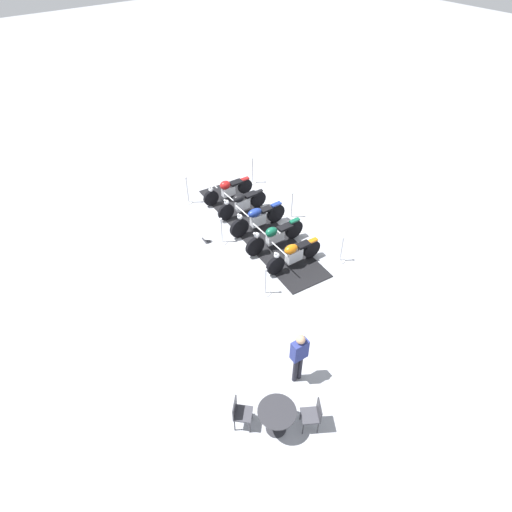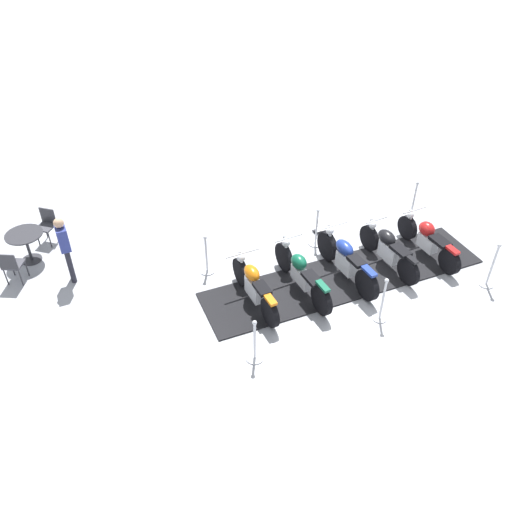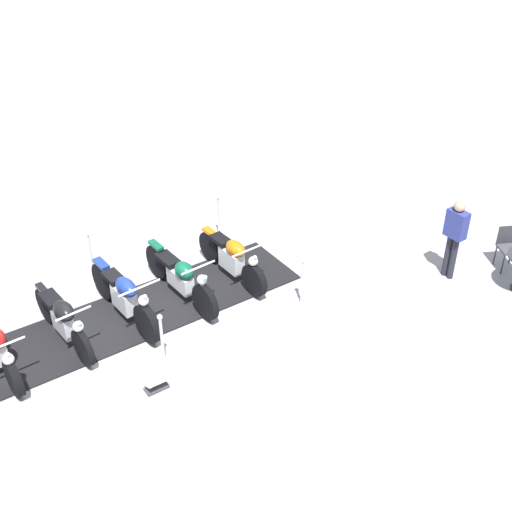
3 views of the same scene
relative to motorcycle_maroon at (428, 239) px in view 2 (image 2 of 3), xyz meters
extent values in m
plane|color=#A8AAB2|center=(2.23, -0.21, -0.47)|extent=(80.00, 80.00, 0.00)
cube|color=black|center=(2.23, -0.21, -0.45)|extent=(6.81, 2.26, 0.03)
cylinder|color=black|center=(-0.05, -0.73, -0.13)|extent=(0.16, 0.62, 0.61)
cylinder|color=black|center=(0.05, 0.79, -0.13)|extent=(0.16, 0.62, 0.61)
cube|color=silver|center=(0.00, 0.03, -0.09)|extent=(0.26, 0.52, 0.36)
ellipsoid|color=#AD1919|center=(-0.01, -0.10, 0.23)|extent=(0.36, 0.45, 0.33)
cube|color=black|center=(0.02, 0.38, 0.18)|extent=(0.33, 0.52, 0.08)
cube|color=#AD1919|center=(0.05, 0.79, 0.21)|extent=(0.17, 0.34, 0.06)
cylinder|color=silver|center=(-0.04, -0.67, 0.13)|extent=(0.08, 0.25, 0.52)
cylinder|color=silver|center=(-0.04, -0.61, 0.45)|extent=(0.67, 0.08, 0.04)
sphere|color=silver|center=(-0.04, -0.71, 0.25)|extent=(0.18, 0.18, 0.18)
cylinder|color=black|center=(1.09, -0.81, -0.11)|extent=(0.12, 0.65, 0.65)
cylinder|color=black|center=(1.14, 0.63, -0.11)|extent=(0.12, 0.65, 0.65)
cube|color=silver|center=(1.11, -0.09, -0.05)|extent=(0.20, 0.56, 0.41)
ellipsoid|color=black|center=(1.11, -0.23, 0.29)|extent=(0.32, 0.52, 0.31)
cube|color=black|center=(1.13, 0.27, 0.24)|extent=(0.29, 0.50, 0.08)
cube|color=black|center=(1.14, 0.63, 0.24)|extent=(0.13, 0.36, 0.06)
cylinder|color=silver|center=(1.09, -0.74, 0.17)|extent=(0.08, 0.28, 0.55)
cylinder|color=silver|center=(1.10, -0.66, 0.50)|extent=(0.60, 0.06, 0.04)
sphere|color=silver|center=(1.09, -0.76, 0.30)|extent=(0.18, 0.18, 0.18)
cylinder|color=black|center=(2.19, -1.00, -0.08)|extent=(0.16, 0.71, 0.71)
cylinder|color=black|center=(2.26, 0.57, -0.08)|extent=(0.16, 0.71, 0.71)
cube|color=silver|center=(2.23, -0.21, -0.03)|extent=(0.26, 0.56, 0.42)
ellipsoid|color=navy|center=(2.22, -0.35, 0.31)|extent=(0.32, 0.56, 0.29)
cube|color=black|center=(2.24, 0.13, 0.27)|extent=(0.28, 0.43, 0.08)
cube|color=navy|center=(2.26, 0.57, 0.31)|extent=(0.17, 0.40, 0.06)
cylinder|color=silver|center=(2.20, -0.93, 0.22)|extent=(0.08, 0.27, 0.61)
cylinder|color=silver|center=(2.20, -0.86, 0.58)|extent=(0.78, 0.07, 0.04)
sphere|color=silver|center=(2.20, -0.96, 0.38)|extent=(0.18, 0.18, 0.18)
cylinder|color=black|center=(3.30, -1.15, -0.09)|extent=(0.15, 0.69, 0.69)
cylinder|color=black|center=(3.38, 0.48, -0.09)|extent=(0.15, 0.69, 0.69)
cube|color=silver|center=(3.34, -0.33, -0.07)|extent=(0.23, 0.65, 0.34)
ellipsoid|color=#0F5138|center=(3.33, -0.50, 0.23)|extent=(0.33, 0.45, 0.31)
cube|color=black|center=(3.36, 0.07, 0.18)|extent=(0.30, 0.53, 0.08)
cube|color=#0F5138|center=(3.38, 0.48, 0.28)|extent=(0.15, 0.38, 0.06)
cylinder|color=silver|center=(3.31, -1.06, 0.20)|extent=(0.08, 0.32, 0.58)
cylinder|color=silver|center=(3.31, -0.98, 0.56)|extent=(0.69, 0.07, 0.04)
sphere|color=silver|center=(3.31, -1.08, 0.36)|extent=(0.18, 0.18, 0.18)
cylinder|color=black|center=(4.41, -1.18, -0.11)|extent=(0.16, 0.65, 0.64)
cylinder|color=black|center=(4.50, 0.27, -0.11)|extent=(0.16, 0.65, 0.64)
cube|color=silver|center=(4.45, -0.46, -0.05)|extent=(0.26, 0.57, 0.42)
ellipsoid|color=#D16B0F|center=(4.44, -0.60, 0.29)|extent=(0.31, 0.50, 0.29)
cube|color=black|center=(4.47, -0.11, 0.24)|extent=(0.28, 0.46, 0.08)
cube|color=#D16B0F|center=(4.50, 0.27, 0.24)|extent=(0.17, 0.36, 0.06)
cylinder|color=silver|center=(4.41, -1.12, 0.16)|extent=(0.09, 0.26, 0.55)
cylinder|color=silver|center=(4.42, -1.05, 0.49)|extent=(0.80, 0.08, 0.04)
sphere|color=silver|center=(4.41, -1.15, 0.29)|extent=(0.18, 0.18, 0.18)
cylinder|color=silver|center=(5.21, 0.91, -0.45)|extent=(0.35, 0.35, 0.03)
cylinder|color=silver|center=(5.21, 0.91, 0.01)|extent=(0.05, 0.05, 0.90)
sphere|color=silver|center=(5.21, 0.91, 0.50)|extent=(0.09, 0.09, 0.09)
cylinder|color=silver|center=(4.89, -1.96, -0.45)|extent=(0.35, 0.35, 0.03)
cylinder|color=silver|center=(4.89, -1.96, 0.01)|extent=(0.05, 0.05, 0.91)
sphere|color=silver|center=(4.89, -1.96, 0.50)|extent=(0.09, 0.09, 0.09)
cylinder|color=silver|center=(2.38, 1.22, -0.45)|extent=(0.31, 0.31, 0.03)
cylinder|color=silver|center=(2.38, 1.22, 0.05)|extent=(0.05, 0.05, 0.98)
sphere|color=silver|center=(2.38, 1.22, 0.58)|extent=(0.09, 0.09, 0.09)
cylinder|color=silver|center=(-0.44, 1.53, -0.45)|extent=(0.32, 0.32, 0.03)
cylinder|color=silver|center=(-0.44, 1.53, 0.08)|extent=(0.05, 0.05, 1.04)
sphere|color=silver|center=(-0.44, 1.53, 0.64)|extent=(0.09, 0.09, 0.09)
cylinder|color=silver|center=(2.07, -1.65, -0.45)|extent=(0.36, 0.36, 0.03)
cylinder|color=silver|center=(2.07, -1.65, 0.02)|extent=(0.05, 0.05, 0.92)
sphere|color=silver|center=(2.07, -1.65, 0.52)|extent=(0.09, 0.09, 0.09)
cylinder|color=silver|center=(-0.75, -1.34, -0.45)|extent=(0.29, 0.29, 0.03)
cylinder|color=silver|center=(-0.75, -1.34, 0.08)|extent=(0.05, 0.05, 1.04)
sphere|color=silver|center=(-0.75, -1.34, 0.63)|extent=(0.09, 0.09, 0.09)
cube|color=#333338|center=(1.66, -2.04, -0.45)|extent=(0.39, 0.24, 0.02)
cube|color=white|center=(1.66, -2.04, -0.32)|extent=(0.37, 0.28, 0.13)
cylinder|color=#2D2D33|center=(8.40, -4.38, -0.45)|extent=(0.47, 0.47, 0.02)
cylinder|color=#2D2D33|center=(8.40, -4.38, -0.09)|extent=(0.07, 0.07, 0.71)
cylinder|color=#2D2D33|center=(8.40, -4.38, 0.28)|extent=(0.86, 0.86, 0.03)
cylinder|color=#2D2D33|center=(8.86, -3.98, -0.25)|extent=(0.03, 0.03, 0.44)
cylinder|color=#2D2D33|center=(8.57, -3.80, -0.25)|extent=(0.03, 0.03, 0.44)
cylinder|color=#2D2D33|center=(9.04, -3.69, -0.25)|extent=(0.03, 0.03, 0.44)
cylinder|color=#2D2D33|center=(8.75, -3.51, -0.25)|extent=(0.03, 0.03, 0.44)
cube|color=#3F3F47|center=(8.80, -3.75, -0.01)|extent=(0.55, 0.55, 0.04)
cube|color=#2D2D33|center=(8.90, -3.59, 0.21)|extent=(0.35, 0.24, 0.39)
cylinder|color=#2D2D33|center=(7.88, -4.67, -0.24)|extent=(0.03, 0.03, 0.44)
cylinder|color=#2D2D33|center=(8.12, -4.91, -0.24)|extent=(0.03, 0.03, 0.44)
cylinder|color=#2D2D33|center=(7.64, -4.91, -0.24)|extent=(0.03, 0.03, 0.44)
cylinder|color=#2D2D33|center=(7.88, -5.15, -0.24)|extent=(0.03, 0.03, 0.44)
cube|color=#3F3F47|center=(7.88, -4.91, 0.00)|extent=(0.57, 0.57, 0.04)
cube|color=#2D2D33|center=(7.75, -5.04, 0.22)|extent=(0.30, 0.30, 0.40)
cylinder|color=#23232D|center=(7.69, -3.22, -0.01)|extent=(0.12, 0.12, 0.90)
cylinder|color=#23232D|center=(7.70, -3.08, -0.01)|extent=(0.12, 0.12, 0.90)
cube|color=navy|center=(7.70, -3.15, 0.71)|extent=(0.25, 0.42, 0.55)
sphere|color=tan|center=(7.70, -3.15, 1.10)|extent=(0.22, 0.22, 0.22)
camera|label=1|loc=(11.89, -7.58, 8.88)|focal=29.85mm
camera|label=2|loc=(8.52, 6.97, 7.36)|focal=37.13mm
camera|label=3|loc=(-2.02, -8.73, 6.96)|focal=46.12mm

